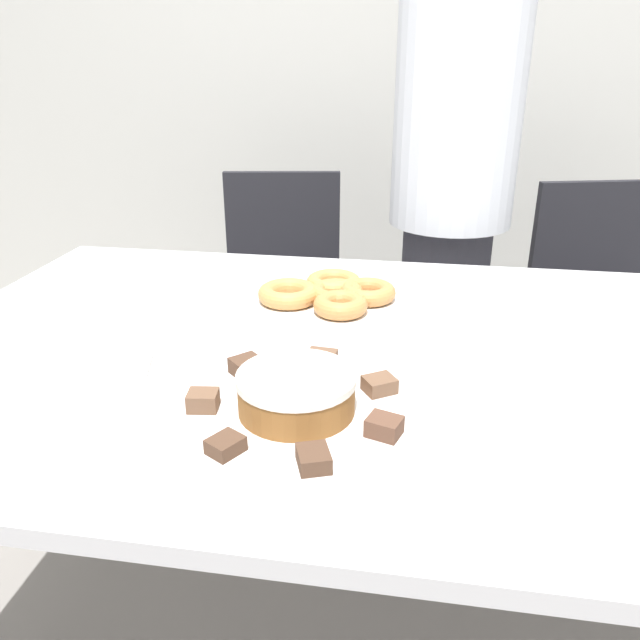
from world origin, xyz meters
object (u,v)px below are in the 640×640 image
(person_standing, at_px, (450,203))
(frosted_cake, at_px, (296,392))
(office_chair_right, at_px, (599,337))
(office_chair_left, at_px, (283,317))
(plate_cake, at_px, (297,413))
(napkin, at_px, (118,368))
(plate_donuts, at_px, (336,302))

(person_standing, bearing_deg, frosted_cake, -103.09)
(office_chair_right, bearing_deg, office_chair_left, 165.02)
(office_chair_left, distance_m, frosted_cake, 1.24)
(frosted_cake, bearing_deg, office_chair_right, 56.51)
(office_chair_left, xyz_separation_m, frosted_cake, (0.28, -1.15, 0.37))
(office_chair_right, distance_m, frosted_cake, 1.42)
(office_chair_right, bearing_deg, frosted_cake, -138.41)
(office_chair_left, distance_m, plate_cake, 1.23)
(office_chair_right, xyz_separation_m, napkin, (-1.09, -1.05, 0.34))
(office_chair_left, height_order, office_chair_right, same)
(person_standing, relative_size, plate_cake, 4.24)
(plate_cake, bearing_deg, plate_donuts, 90.51)
(person_standing, bearing_deg, office_chair_right, 7.19)
(office_chair_right, distance_m, plate_donuts, 1.08)
(plate_cake, bearing_deg, napkin, 163.61)
(office_chair_right, bearing_deg, napkin, -151.11)
(office_chair_right, xyz_separation_m, frosted_cake, (-0.76, -1.15, 0.37))
(office_chair_right, relative_size, plate_donuts, 2.52)
(person_standing, xyz_separation_m, plate_donuts, (-0.26, -0.62, -0.09))
(plate_cake, xyz_separation_m, frosted_cake, (0.00, 0.00, 0.04))
(office_chair_left, bearing_deg, person_standing, -17.05)
(napkin, bearing_deg, plate_donuts, 47.72)
(office_chair_right, distance_m, plate_cake, 1.41)
(plate_cake, relative_size, frosted_cake, 2.18)
(office_chair_left, bearing_deg, plate_cake, -86.34)
(person_standing, xyz_separation_m, plate_cake, (-0.25, -1.08, -0.09))
(frosted_cake, bearing_deg, person_standing, 76.91)
(person_standing, height_order, plate_cake, person_standing)
(person_standing, height_order, napkin, person_standing)
(frosted_cake, height_order, napkin, frosted_cake)
(plate_donuts, xyz_separation_m, frosted_cake, (0.00, -0.46, 0.04))
(plate_donuts, bearing_deg, person_standing, 67.62)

